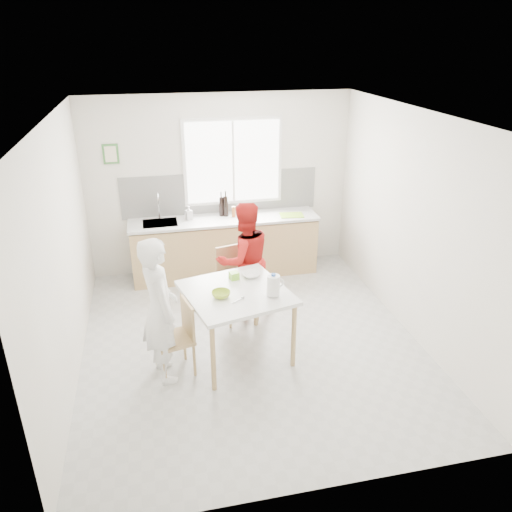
# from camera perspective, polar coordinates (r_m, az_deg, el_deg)

# --- Properties ---
(ground) EXTENTS (4.50, 4.50, 0.00)m
(ground) POSITION_cam_1_polar(r_m,az_deg,el_deg) (6.22, -0.59, -9.72)
(ground) COLOR #B7B7B2
(ground) RESTS_ON ground
(room_shell) EXTENTS (4.50, 4.50, 4.50)m
(room_shell) POSITION_cam_1_polar(r_m,az_deg,el_deg) (5.47, -0.67, 4.71)
(room_shell) COLOR silver
(room_shell) RESTS_ON ground
(window) EXTENTS (1.50, 0.06, 1.30)m
(window) POSITION_cam_1_polar(r_m,az_deg,el_deg) (7.60, -2.64, 10.70)
(window) COLOR white
(window) RESTS_ON room_shell
(backsplash) EXTENTS (3.00, 0.02, 0.65)m
(backsplash) POSITION_cam_1_polar(r_m,az_deg,el_deg) (7.70, -4.07, 7.20)
(backsplash) COLOR white
(backsplash) RESTS_ON room_shell
(picture_frame) EXTENTS (0.22, 0.03, 0.28)m
(picture_frame) POSITION_cam_1_polar(r_m,az_deg,el_deg) (7.47, -16.28, 11.12)
(picture_frame) COLOR #3D7B38
(picture_frame) RESTS_ON room_shell
(kitchen_counter) EXTENTS (2.84, 0.64, 1.37)m
(kitchen_counter) POSITION_cam_1_polar(r_m,az_deg,el_deg) (7.71, -3.60, 0.84)
(kitchen_counter) COLOR tan
(kitchen_counter) RESTS_ON ground
(dining_table) EXTENTS (1.32, 1.32, 0.84)m
(dining_table) POSITION_cam_1_polar(r_m,az_deg,el_deg) (5.61, -2.28, -4.80)
(dining_table) COLOR white
(dining_table) RESTS_ON ground
(chair_left) EXTENTS (0.47, 0.47, 0.84)m
(chair_left) POSITION_cam_1_polar(r_m,az_deg,el_deg) (5.56, -8.78, -8.85)
(chair_left) COLOR tan
(chair_left) RESTS_ON ground
(chair_far) EXTENTS (0.54, 0.54, 0.97)m
(chair_far) POSITION_cam_1_polar(r_m,az_deg,el_deg) (6.50, -2.37, -2.68)
(chair_far) COLOR tan
(chair_far) RESTS_ON ground
(person_white) EXTENTS (0.52, 0.67, 1.64)m
(person_white) POSITION_cam_1_polar(r_m,az_deg,el_deg) (5.34, -10.94, -6.10)
(person_white) COLOR white
(person_white) RESTS_ON ground
(person_red) EXTENTS (0.88, 0.75, 1.56)m
(person_red) POSITION_cam_1_polar(r_m,az_deg,el_deg) (6.45, -1.35, -0.48)
(person_red) COLOR red
(person_red) RESTS_ON ground
(bowl_green) EXTENTS (0.25, 0.25, 0.06)m
(bowl_green) POSITION_cam_1_polar(r_m,az_deg,el_deg) (5.45, -4.02, -4.38)
(bowl_green) COLOR #A1C22C
(bowl_green) RESTS_ON dining_table
(bowl_white) EXTENTS (0.25, 0.25, 0.05)m
(bowl_white) POSITION_cam_1_polar(r_m,az_deg,el_deg) (5.87, -0.61, -2.16)
(bowl_white) COLOR white
(bowl_white) RESTS_ON dining_table
(milk_jug) EXTENTS (0.20, 0.14, 0.25)m
(milk_jug) POSITION_cam_1_polar(r_m,az_deg,el_deg) (5.41, 2.03, -3.32)
(milk_jug) COLOR white
(milk_jug) RESTS_ON dining_table
(green_box) EXTENTS (0.12, 0.12, 0.09)m
(green_box) POSITION_cam_1_polar(r_m,az_deg,el_deg) (5.81, -2.52, -2.25)
(green_box) COLOR #80D130
(green_box) RESTS_ON dining_table
(spoon) EXTENTS (0.14, 0.10, 0.01)m
(spoon) POSITION_cam_1_polar(r_m,az_deg,el_deg) (5.36, -2.13, -5.11)
(spoon) COLOR #A5A5AA
(spoon) RESTS_ON dining_table
(cutting_board) EXTENTS (0.38, 0.29, 0.01)m
(cutting_board) POSITION_cam_1_polar(r_m,az_deg,el_deg) (7.64, 4.09, 4.69)
(cutting_board) COLOR #8FCB2E
(cutting_board) RESTS_ON kitchen_counter
(wine_bottle_a) EXTENTS (0.07, 0.07, 0.32)m
(wine_bottle_a) POSITION_cam_1_polar(r_m,az_deg,el_deg) (7.56, -3.47, 5.74)
(wine_bottle_a) COLOR black
(wine_bottle_a) RESTS_ON kitchen_counter
(wine_bottle_b) EXTENTS (0.07, 0.07, 0.30)m
(wine_bottle_b) POSITION_cam_1_polar(r_m,az_deg,el_deg) (7.59, -3.98, 5.70)
(wine_bottle_b) COLOR black
(wine_bottle_b) RESTS_ON kitchen_counter
(jar_amber) EXTENTS (0.06, 0.06, 0.16)m
(jar_amber) POSITION_cam_1_polar(r_m,az_deg,el_deg) (7.55, -2.57, 5.08)
(jar_amber) COLOR brown
(jar_amber) RESTS_ON kitchen_counter
(soap_bottle) EXTENTS (0.12, 0.12, 0.21)m
(soap_bottle) POSITION_cam_1_polar(r_m,az_deg,el_deg) (7.50, -7.69, 4.94)
(soap_bottle) COLOR #999999
(soap_bottle) RESTS_ON kitchen_counter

